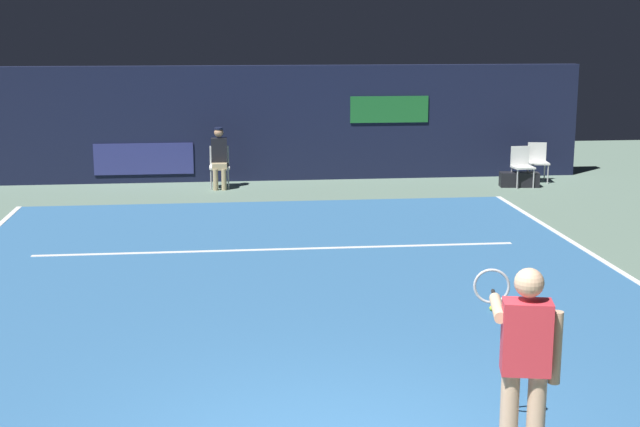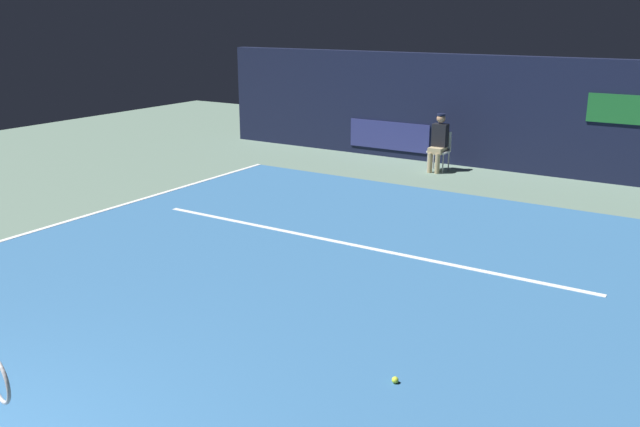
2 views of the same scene
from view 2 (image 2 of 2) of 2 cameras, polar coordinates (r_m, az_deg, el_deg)
ground_plane at (r=8.97m, az=-4.19°, el=-6.46°), size 29.45×29.45×0.00m
court_surface at (r=8.97m, az=-4.19°, el=-6.42°), size 9.71×12.10×0.01m
line_sideline_right at (r=12.30m, az=-22.52°, el=-1.23°), size 0.10×12.10×0.01m
line_service at (r=10.63m, az=2.61°, el=-2.63°), size 7.57×0.10×0.01m
back_wall at (r=16.26m, az=14.45°, el=8.22°), size 14.83×0.33×2.60m
line_judge_on_chair at (r=15.76m, az=10.01°, el=5.99°), size 0.44×0.53×1.32m
tennis_ball at (r=6.86m, az=6.36°, el=-13.79°), size 0.07×0.07×0.07m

